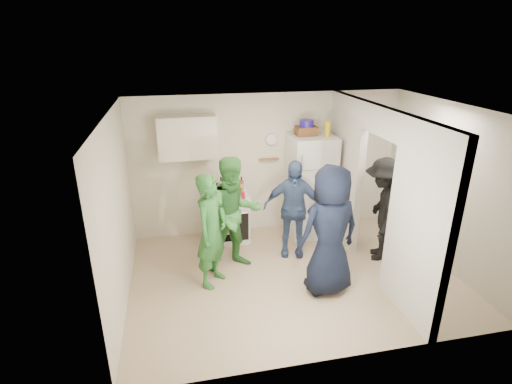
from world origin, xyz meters
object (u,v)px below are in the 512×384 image
person_denim (293,209)px  person_navy (330,231)px  person_nook (382,210)px  fridge (310,186)px  stove (228,218)px  blue_bowl (307,123)px  yellow_cup_stack_top (328,129)px  person_green_center (234,215)px  wicker_basket (306,131)px  person_green_left (212,231)px

person_denim → person_navy: 1.11m
person_nook → fridge: bearing=-119.4°
stove → person_nook: person_nook is taller
person_denim → fridge: bearing=68.9°
fridge → blue_bowl: (-0.10, 0.05, 1.11)m
yellow_cup_stack_top → person_navy: bearing=-108.3°
person_green_center → person_denim: 1.01m
stove → wicker_basket: wicker_basket is taller
yellow_cup_stack_top → person_green_center: bearing=-155.2°
person_denim → person_green_left: bearing=-140.3°
blue_bowl → person_nook: 1.87m
stove → blue_bowl: 2.11m
fridge → person_green_center: (-1.50, -0.89, -0.02)m
blue_bowl → person_navy: size_ratio=0.13×
wicker_basket → person_denim: (-0.42, -0.72, -1.09)m
wicker_basket → person_green_center: (-1.40, -0.94, -1.00)m
wicker_basket → yellow_cup_stack_top: 0.36m
person_denim → stove: bearing=160.1°
fridge → wicker_basket: wicker_basket is taller
blue_bowl → person_navy: blue_bowl is taller
person_green_left → person_denim: person_green_left is taller
blue_bowl → person_green_center: blue_bowl is taller
yellow_cup_stack_top → person_denim: size_ratio=0.15×
person_green_center → fridge: bearing=18.9°
stove → yellow_cup_stack_top: bearing=-4.4°
wicker_basket → person_green_center: 1.96m
wicker_basket → person_nook: bearing=-50.3°
person_green_left → person_navy: size_ratio=0.90×
wicker_basket → blue_bowl: size_ratio=1.46×
stove → person_green_left: 1.41m
person_denim → blue_bowl: bearing=76.4°
yellow_cup_stack_top → person_denim: (-0.74, -0.57, -1.14)m
person_green_left → person_green_center: size_ratio=0.94×
yellow_cup_stack_top → person_navy: yellow_cup_stack_top is taller
person_green_left → person_nook: bearing=-50.5°
person_green_left → person_green_center: 0.52m
stove → yellow_cup_stack_top: (1.69, -0.13, 1.52)m
person_navy → wicker_basket: bearing=-107.9°
yellow_cup_stack_top → wicker_basket: bearing=154.9°
wicker_basket → person_denim: bearing=-120.1°
person_green_left → person_denim: bearing=-31.3°
fridge → yellow_cup_stack_top: 1.06m
person_green_left → person_nook: size_ratio=1.00×
fridge → person_nook: 1.35m
stove → person_green_center: 1.04m
wicker_basket → person_denim: size_ratio=0.22×
wicker_basket → person_green_center: size_ratio=0.20×
person_green_left → person_nook: (2.70, 0.19, -0.00)m
yellow_cup_stack_top → person_green_left: bearing=-151.2°
fridge → person_green_center: size_ratio=1.02×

